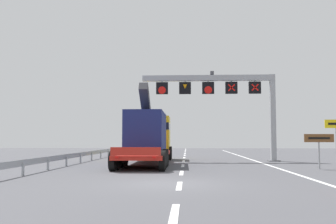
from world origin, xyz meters
TOP-DOWN VIEW (x-y plane):
  - ground at (0.00, 0.00)m, footprint 112.00×112.00m
  - lane_markings at (0.50, 23.15)m, footprint 0.20×60.90m
  - edge_line_right at (6.20, 12.00)m, footprint 0.20×63.00m
  - overhead_lane_gantry at (3.82, 15.26)m, footprint 10.84×0.90m
  - heavy_haul_truck_red at (-1.98, 12.96)m, footprint 3.08×14.08m
  - tourist_info_sign_brown at (8.50, 7.61)m, footprint 1.71×0.15m
  - guardrail_left at (-7.12, 15.85)m, footprint 0.13×35.71m

SIDE VIEW (x-z plane):
  - ground at x=0.00m, z-range 0.00..0.00m
  - edge_line_right at x=6.20m, z-range 0.00..0.01m
  - lane_markings at x=0.50m, z-range 0.00..0.01m
  - guardrail_left at x=-7.12m, z-range 0.18..0.94m
  - tourist_info_sign_brown at x=8.50m, z-range 0.56..2.60m
  - heavy_haul_truck_red at x=-1.98m, z-range -0.66..4.64m
  - overhead_lane_gantry at x=3.82m, z-range 1.95..9.13m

